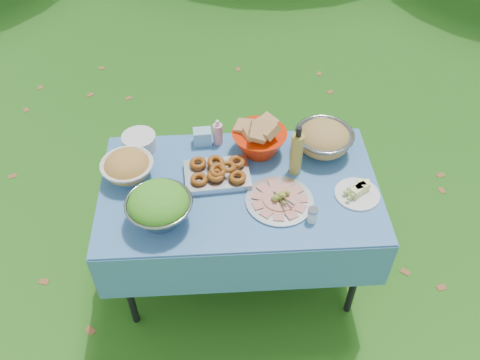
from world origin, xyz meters
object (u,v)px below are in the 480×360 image
bread_bowl (259,137)px  pasta_bowl_steel (324,139)px  salad_bowl (159,206)px  plate_stack (139,142)px  oil_bottle (297,150)px  charcuterie_platter (280,196)px  picnic_table (240,231)px

bread_bowl → pasta_bowl_steel: size_ratio=0.94×
salad_bowl → plate_stack: salad_bowl is taller
bread_bowl → oil_bottle: 0.25m
salad_bowl → charcuterie_platter: bearing=8.7°
pasta_bowl_steel → oil_bottle: (-0.18, -0.16, 0.06)m
picnic_table → pasta_bowl_steel: size_ratio=4.52×
salad_bowl → pasta_bowl_steel: 1.00m
oil_bottle → charcuterie_platter: bearing=-116.4°
plate_stack → bread_bowl: 0.67m
salad_bowl → charcuterie_platter: size_ratio=0.92×
picnic_table → pasta_bowl_steel: 0.72m
bread_bowl → charcuterie_platter: bearing=-79.5°
pasta_bowl_steel → charcuterie_platter: size_ratio=0.93×
charcuterie_platter → oil_bottle: size_ratio=1.15×
picnic_table → bread_bowl: (0.12, 0.27, 0.48)m
plate_stack → oil_bottle: (0.85, -0.23, 0.10)m
plate_stack → oil_bottle: size_ratio=0.63×
bread_bowl → charcuterie_platter: (0.07, -0.39, -0.06)m
plate_stack → picnic_table: bearing=-30.9°
pasta_bowl_steel → charcuterie_platter: pasta_bowl_steel is taller
salad_bowl → pasta_bowl_steel: size_ratio=1.00×
salad_bowl → picnic_table: bearing=28.2°
oil_bottle → pasta_bowl_steel: bearing=41.9°
charcuterie_platter → oil_bottle: 0.27m
charcuterie_platter → oil_bottle: oil_bottle is taller
plate_stack → bread_bowl: bread_bowl is taller
charcuterie_platter → bread_bowl: bearing=100.5°
picnic_table → charcuterie_platter: size_ratio=4.19×
bread_bowl → plate_stack: bearing=175.1°
oil_bottle → picnic_table: bearing=-162.8°
picnic_table → oil_bottle: oil_bottle is taller
plate_stack → pasta_bowl_steel: 1.03m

